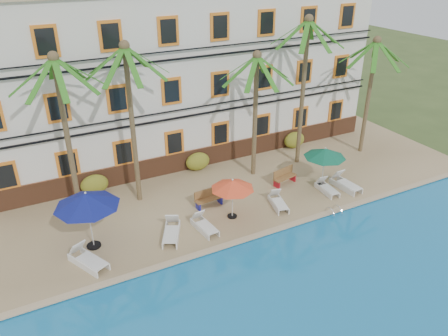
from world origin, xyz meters
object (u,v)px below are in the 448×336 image
palm_a (64,117)px  lounger_b (171,231)px  palm_b (130,104)px  lounger_c (204,225)px  umbrella_red (233,185)px  bench_right (284,176)px  palm_e (371,80)px  lounger_a (87,259)px  lounger_e (327,188)px  palm_d (304,74)px  umbrella_green (325,153)px  umbrella_blue (86,200)px  bench_left (208,198)px  lounger_f (345,183)px  palm_c (256,98)px  pool_ladder (334,213)px

palm_a → lounger_b: (3.41, -3.82, -4.93)m
palm_b → lounger_c: palm_b is taller
umbrella_red → bench_right: size_ratio=1.38×
palm_e → lounger_a: 19.37m
bench_right → lounger_e: bearing=-50.4°
palm_d → lounger_a: palm_d is taller
umbrella_green → bench_right: bearing=148.4°
umbrella_blue → lounger_e: (12.51, -0.95, -2.18)m
bench_left → lounger_b: bearing=-148.2°
bench_right → lounger_f: bearing=-36.1°
lounger_a → lounger_c: lounger_a is taller
lounger_a → lounger_f: (14.20, 0.09, -0.01)m
umbrella_blue → umbrella_green: umbrella_blue is taller
palm_c → lounger_b: bearing=-150.9°
umbrella_green → pool_ladder: 3.55m
lounger_b → umbrella_green: bearing=4.3°
lounger_a → bench_left: lounger_a is taller
umbrella_red → lounger_e: size_ratio=1.28×
pool_ladder → bench_right: bearing=97.7°
palm_b → bench_right: size_ratio=5.34×
lounger_e → lounger_f: size_ratio=0.85×
palm_b → umbrella_red: 6.28m
lounger_a → bench_right: (11.45, 2.10, 0.16)m
lounger_e → bench_left: (-6.40, 1.72, 0.22)m
umbrella_red → pool_ladder: bearing=-23.6°
lounger_c → lounger_e: (7.53, 0.15, -0.02)m
lounger_e → palm_c: bearing=123.5°
lounger_f → pool_ladder: lounger_f is taller
palm_a → palm_e: bearing=-1.9°
palm_c → umbrella_green: size_ratio=3.11×
palm_a → palm_b: (3.12, 0.13, 0.09)m
umbrella_green → lounger_e: (-0.26, -0.76, -1.74)m
palm_a → bench_left: 8.04m
umbrella_red → pool_ladder: size_ratio=2.91×
palm_b → palm_e: bearing=-2.8°
lounger_a → pool_ladder: size_ratio=2.82×
bench_left → pool_ladder: 6.46m
palm_c → pool_ladder: (1.42, -5.61, -4.69)m
palm_a → palm_b: bearing=2.4°
palm_c → palm_e: bearing=-3.3°
palm_d → umbrella_red: 8.45m
palm_d → pool_ladder: (-1.87, -5.74, -5.61)m
umbrella_blue → bench_right: (10.95, 0.93, -1.96)m
umbrella_blue → umbrella_green: size_ratio=1.22×
palm_d → lounger_b: (-9.92, -3.82, -5.31)m
umbrella_blue → umbrella_red: (6.70, -0.74, -0.60)m
palm_b → bench_right: bearing=-15.1°
palm_d → lounger_c: (-8.35, -4.02, -5.34)m
lounger_a → bench_right: bearing=10.4°
lounger_c → lounger_e: 7.53m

